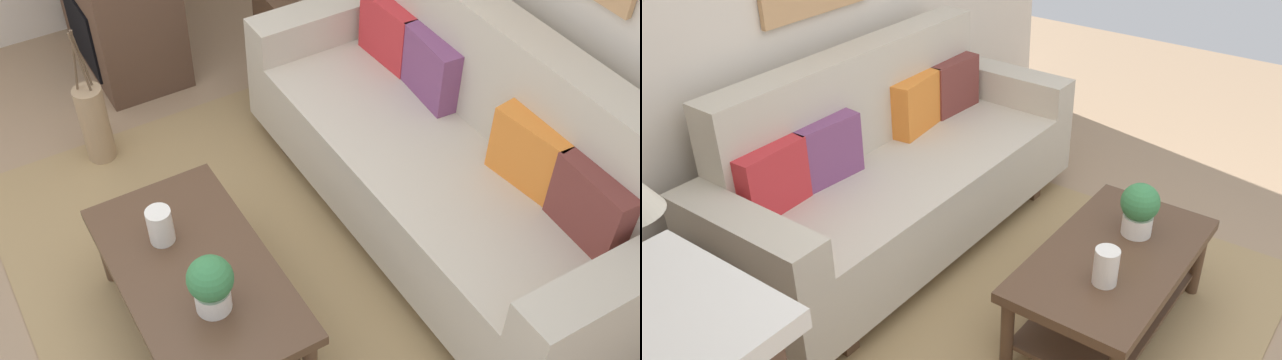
% 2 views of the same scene
% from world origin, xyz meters
% --- Properties ---
extents(area_rug, '(2.50, 1.85, 0.01)m').
position_xyz_m(area_rug, '(0.00, 0.50, 0.01)').
color(area_rug, '#A38456').
rests_on(area_rug, ground_plane).
extents(couch, '(2.26, 0.84, 1.08)m').
position_xyz_m(couch, '(0.20, 1.53, 0.43)').
color(couch, beige).
rests_on(couch, ground_plane).
extents(throw_pillow_crimson, '(0.37, 0.14, 0.32)m').
position_xyz_m(throw_pillow_crimson, '(-0.50, 1.66, 0.68)').
color(throw_pillow_crimson, red).
rests_on(throw_pillow_crimson, couch).
extents(throw_pillow_plum, '(0.37, 0.15, 0.32)m').
position_xyz_m(throw_pillow_plum, '(-0.15, 1.66, 0.68)').
color(throw_pillow_plum, '#7A4270').
rests_on(throw_pillow_plum, couch).
extents(throw_pillow_orange, '(0.37, 0.16, 0.32)m').
position_xyz_m(throw_pillow_orange, '(0.56, 1.66, 0.68)').
color(throw_pillow_orange, orange).
rests_on(throw_pillow_orange, couch).
extents(throw_pillow_maroon, '(0.37, 0.14, 0.32)m').
position_xyz_m(throw_pillow_maroon, '(0.91, 1.66, 0.68)').
color(throw_pillow_maroon, brown).
rests_on(throw_pillow_maroon, couch).
extents(coffee_table, '(1.10, 0.60, 0.43)m').
position_xyz_m(coffee_table, '(0.21, 0.25, 0.31)').
color(coffee_table, '#513826').
rests_on(coffee_table, ground_plane).
extents(tabletop_vase, '(0.11, 0.11, 0.17)m').
position_xyz_m(tabletop_vase, '(-0.00, 0.20, 0.51)').
color(tabletop_vase, white).
rests_on(tabletop_vase, coffee_table).
extents(potted_plant_tabletop, '(0.18, 0.18, 0.26)m').
position_xyz_m(potted_plant_tabletop, '(0.42, 0.24, 0.57)').
color(potted_plant_tabletop, white).
rests_on(potted_plant_tabletop, coffee_table).
extents(side_table, '(0.44, 0.44, 0.56)m').
position_xyz_m(side_table, '(-1.23, 1.56, 0.28)').
color(side_table, '#513826').
rests_on(side_table, ground_plane).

